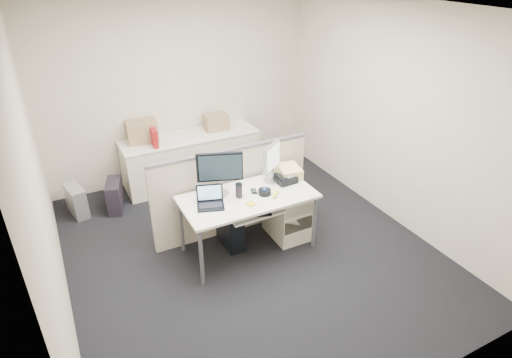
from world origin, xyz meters
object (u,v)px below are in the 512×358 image
desk (248,201)px  desk_phone (286,179)px  laptop (210,198)px  monitor_main (220,174)px

desk → desk_phone: desk_phone is taller
desk → desk_phone: 0.55m
laptop → desk_phone: bearing=24.2°
desk → laptop: (-0.45, -0.02, 0.17)m
laptop → desk_phone: (0.99, 0.10, -0.07)m
monitor_main → desk_phone: (0.79, -0.10, -0.22)m
desk → laptop: bearing=-177.5°
desk → laptop: laptop is taller
desk → laptop: 0.49m
desk_phone → laptop: bearing=-176.9°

